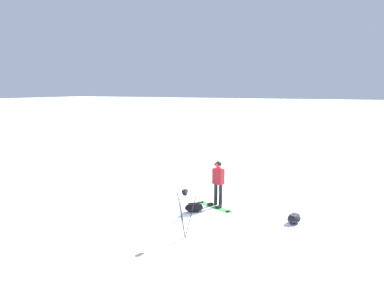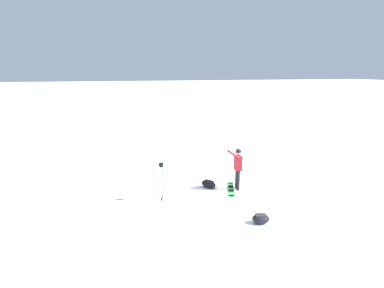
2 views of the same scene
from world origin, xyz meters
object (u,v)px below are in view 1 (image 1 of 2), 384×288
gear_bag_large (294,218)px  camera_tripod (185,204)px  gear_bag_small (194,207)px  snowboarder (218,178)px  snowboard (214,206)px

gear_bag_large → camera_tripod: bearing=44.6°
camera_tripod → gear_bag_small: (0.75, -2.17, -0.89)m
camera_tripod → gear_bag_small: bearing=-70.8°
snowboarder → gear_bag_small: snowboarder is taller
snowboarder → camera_tripod: 3.26m
snowboard → gear_bag_small: gear_bag_small is taller
gear_bag_small → camera_tripod: bearing=109.2°
camera_tripod → gear_bag_large: bearing=-135.4°
gear_bag_large → camera_tripod: 3.93m
snowboarder → gear_bag_small: size_ratio=2.42×
snowboarder → snowboard: snowboarder is taller
camera_tripod → gear_bag_small: camera_tripod is taller
gear_bag_small → gear_bag_large: bearing=-171.7°
gear_bag_large → snowboard: bearing=-5.9°
snowboard → gear_bag_large: 3.03m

